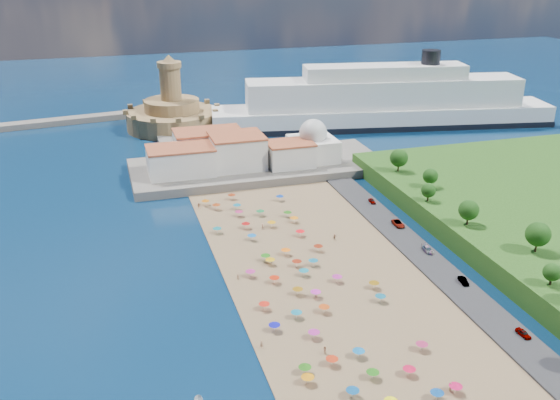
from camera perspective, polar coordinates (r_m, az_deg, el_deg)
name	(u,v)px	position (r m, az deg, el deg)	size (l,w,h in m)	color
ground	(293,267)	(158.00, 1.19, -6.13)	(700.00, 700.00, 0.00)	#071938
terrace	(258,167)	(224.42, -2.01, 3.06)	(90.00, 36.00, 3.00)	#59544C
jetty	(183,145)	(253.36, -8.86, 4.98)	(18.00, 70.00, 2.40)	#59544C
waterfront_buildings	(222,152)	(220.31, -5.37, 4.35)	(57.00, 29.00, 11.00)	silver
domed_building	(313,144)	(225.85, 3.03, 5.16)	(16.00, 16.00, 15.00)	silver
fortress	(172,114)	(280.61, -9.81, 7.77)	(40.00, 40.00, 32.40)	#9F834F
cruise_ship	(383,104)	(283.83, 9.41, 8.62)	(154.15, 47.72, 33.33)	black
beach_parasols	(302,281)	(147.62, 1.98, -7.37)	(31.89, 116.56, 2.20)	gray
beachgoers	(298,287)	(146.92, 1.70, -7.97)	(33.46, 99.05, 1.89)	tan
parked_cars	(422,245)	(170.36, 12.88, -4.00)	(2.70, 78.67, 1.45)	gray
hillside_trees	(483,216)	(169.64, 18.11, -1.44)	(18.01, 106.53, 7.70)	#382314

